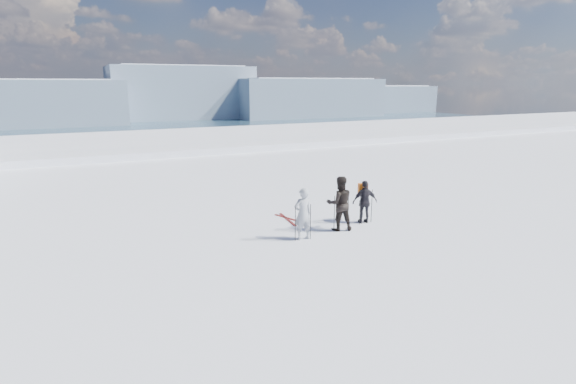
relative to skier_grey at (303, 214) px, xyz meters
name	(u,v)px	position (x,y,z in m)	size (l,w,h in m)	color
lake_basin	(175,216)	(1.15, 26.55, -7.37)	(820.00, 820.00, 71.62)	white
far_mountain_range	(110,97)	(30.75, 451.34, -8.06)	(770.00, 110.00, 53.00)	slate
skier_grey	(303,214)	(0.00, 0.00, 0.00)	(0.63, 0.41, 1.73)	#9BA1A9
skier_dark	(340,203)	(1.61, 0.32, 0.09)	(0.93, 0.73, 1.92)	black
skier_pack	(365,202)	(2.89, 0.61, -0.07)	(0.93, 0.39, 1.59)	black
backpack	(363,173)	(2.95, 0.85, 0.94)	(0.34, 0.19, 0.43)	orange
ski_poles	(339,213)	(1.54, 0.25, -0.24)	(3.50, 0.70, 1.34)	black
skis_loose	(289,219)	(0.57, 2.17, -0.85)	(0.66, 1.70, 0.03)	black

